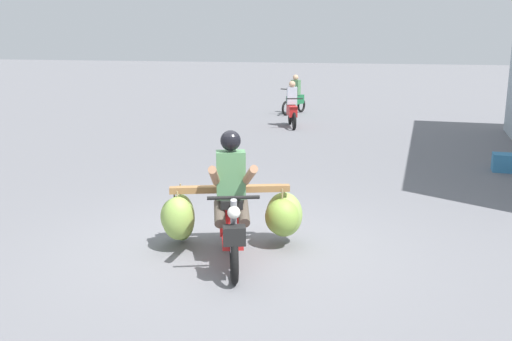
{
  "coord_description": "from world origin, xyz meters",
  "views": [
    {
      "loc": [
        2.2,
        -6.34,
        2.59
      ],
      "look_at": [
        0.11,
        0.62,
        0.9
      ],
      "focal_mm": 39.32,
      "sensor_mm": 36.0,
      "label": 1
    }
  ],
  "objects_px": {
    "produce_crate": "(507,163)",
    "motorbike_distant_ahead_left": "(292,108)",
    "motorbike_main_loaded": "(230,213)",
    "motorbike_distant_ahead_right": "(295,98)"
  },
  "relations": [
    {
      "from": "motorbike_distant_ahead_left",
      "to": "motorbike_distant_ahead_right",
      "type": "height_order",
      "value": "same"
    },
    {
      "from": "produce_crate",
      "to": "motorbike_main_loaded",
      "type": "bearing_deg",
      "value": -124.06
    },
    {
      "from": "motorbike_main_loaded",
      "to": "produce_crate",
      "type": "xyz_separation_m",
      "value": [
        3.9,
        5.77,
        -0.33
      ]
    },
    {
      "from": "motorbike_distant_ahead_left",
      "to": "motorbike_distant_ahead_right",
      "type": "xyz_separation_m",
      "value": [
        -0.62,
        3.12,
        0.0
      ]
    },
    {
      "from": "motorbike_main_loaded",
      "to": "motorbike_distant_ahead_left",
      "type": "xyz_separation_m",
      "value": [
        -1.65,
        10.41,
        0.06
      ]
    },
    {
      "from": "motorbike_distant_ahead_right",
      "to": "motorbike_distant_ahead_left",
      "type": "bearing_deg",
      "value": -78.79
    },
    {
      "from": "motorbike_distant_ahead_left",
      "to": "motorbike_distant_ahead_right",
      "type": "relative_size",
      "value": 0.99
    },
    {
      "from": "motorbike_main_loaded",
      "to": "motorbike_distant_ahead_left",
      "type": "bearing_deg",
      "value": 99.01
    },
    {
      "from": "motorbike_main_loaded",
      "to": "motorbike_distant_ahead_right",
      "type": "bearing_deg",
      "value": 99.52
    },
    {
      "from": "produce_crate",
      "to": "motorbike_distant_ahead_left",
      "type": "bearing_deg",
      "value": 140.16
    }
  ]
}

